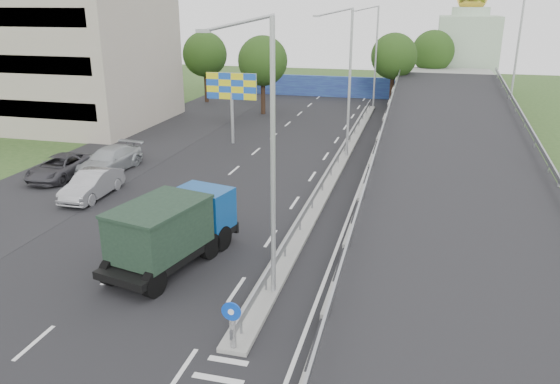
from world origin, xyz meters
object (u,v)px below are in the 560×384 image
(church, at_px, (467,48))
(dump_truck, at_px, (173,228))
(parked_car_c, at_px, (60,167))
(parked_car_d, at_px, (109,160))
(sign_bollard, at_px, (232,325))
(billboard, at_px, (232,90))
(lamp_post_mid, at_px, (347,76))
(lamp_post_near, at_px, (268,148))
(lamp_post_far, at_px, (374,51))
(parked_car_b, at_px, (92,185))

(church, distance_m, dump_truck, 54.53)
(parked_car_c, distance_m, parked_car_d, 3.07)
(sign_bollard, bearing_deg, billboard, 109.21)
(lamp_post_mid, height_order, dump_truck, lamp_post_mid)
(parked_car_c, bearing_deg, lamp_post_near, -34.61)
(church, bearing_deg, parked_car_d, -120.59)
(lamp_post_near, bearing_deg, lamp_post_far, 90.00)
(billboard, height_order, dump_truck, billboard)
(billboard, bearing_deg, lamp_post_mid, -12.38)
(parked_car_c, xyz_separation_m, parked_car_d, (2.32, 2.01, 0.08))
(billboard, bearing_deg, lamp_post_near, -67.51)
(sign_bollard, xyz_separation_m, dump_truck, (-4.50, 5.39, 0.61))
(church, xyz_separation_m, billboard, (-19.00, -32.00, -1.12))
(sign_bollard, bearing_deg, lamp_post_near, 88.36)
(lamp_post_near, bearing_deg, billboard, 112.49)
(church, bearing_deg, parked_car_b, -116.22)
(dump_truck, distance_m, parked_car_b, 10.44)
(parked_car_d, bearing_deg, church, 64.58)
(dump_truck, relative_size, parked_car_c, 1.38)
(sign_bollard, relative_size, parked_car_b, 0.36)
(lamp_post_far, height_order, dump_truck, lamp_post_far)
(sign_bollard, relative_size, lamp_post_mid, 0.17)
(sign_bollard, height_order, dump_truck, dump_truck)
(billboard, height_order, parked_car_c, billboard)
(lamp_post_near, relative_size, church, 0.73)
(parked_car_c, bearing_deg, lamp_post_far, 58.26)
(church, bearing_deg, sign_bollard, -99.81)
(lamp_post_mid, bearing_deg, dump_truck, -104.03)
(sign_bollard, bearing_deg, parked_car_b, 136.71)
(sign_bollard, bearing_deg, dump_truck, 129.86)
(lamp_post_far, bearing_deg, parked_car_d, -118.00)
(lamp_post_far, bearing_deg, church, 54.76)
(parked_car_c, height_order, parked_car_d, parked_car_d)
(dump_truck, bearing_deg, sign_bollard, -37.26)
(billboard, bearing_deg, parked_car_d, -120.19)
(sign_bollard, xyz_separation_m, lamp_post_mid, (0.11, 23.83, 4.77))
(lamp_post_mid, bearing_deg, billboard, 167.62)
(parked_car_c, bearing_deg, lamp_post_mid, 26.89)
(lamp_post_far, bearing_deg, billboard, -116.84)
(sign_bollard, xyz_separation_m, parked_car_c, (-16.67, 14.62, -0.32))
(church, height_order, parked_car_b, church)
(billboard, bearing_deg, church, 59.30)
(lamp_post_far, relative_size, parked_car_b, 2.16)
(lamp_post_near, height_order, church, church)
(parked_car_b, bearing_deg, lamp_post_near, -33.32)
(lamp_post_near, bearing_deg, parked_car_b, 147.64)
(parked_car_c, relative_size, parked_car_d, 0.94)
(dump_truck, xyz_separation_m, parked_car_d, (-9.85, 11.24, -0.85))
(lamp_post_far, height_order, billboard, lamp_post_far)
(lamp_post_far, distance_m, dump_truck, 38.94)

